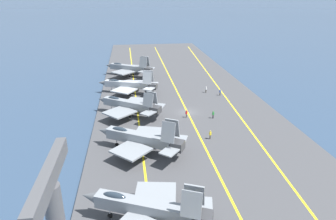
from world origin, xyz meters
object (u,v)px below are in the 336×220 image
(parked_jet_third, at_px, (129,105))
(crew_yellow_vest, at_px, (210,134))
(crew_green_vest, at_px, (213,114))
(crew_red_vest, at_px, (186,113))
(crew_blue_vest, at_px, (220,92))
(parked_jet_nearest, at_px, (147,208))
(parked_jet_fifth, at_px, (129,68))
(crew_white_vest, at_px, (206,89))
(parked_jet_second, at_px, (141,138))
(parked_jet_fourth, at_px, (129,85))

(parked_jet_third, distance_m, crew_yellow_vest, 19.82)
(crew_green_vest, bearing_deg, crew_red_vest, 78.33)
(crew_blue_vest, bearing_deg, crew_yellow_vest, 159.41)
(parked_jet_nearest, xyz_separation_m, parked_jet_fifth, (66.58, 1.49, 0.11))
(crew_red_vest, bearing_deg, crew_blue_vest, -40.55)
(crew_red_vest, bearing_deg, crew_white_vest, -27.48)
(parked_jet_second, height_order, parked_jet_fourth, parked_jet_second)
(parked_jet_second, distance_m, parked_jet_third, 16.30)
(parked_jet_nearest, height_order, parked_jet_third, parked_jet_nearest)
(parked_jet_second, xyz_separation_m, crew_yellow_vest, (2.95, -12.85, -1.57))
(crew_red_vest, distance_m, crew_green_vest, 5.70)
(parked_jet_third, bearing_deg, crew_blue_vest, -65.85)
(crew_green_vest, xyz_separation_m, crew_white_vest, (17.16, -2.74, 0.02))
(parked_jet_second, distance_m, crew_red_vest, 17.04)
(parked_jet_nearest, bearing_deg, parked_jet_third, 2.97)
(parked_jet_nearest, bearing_deg, crew_green_vest, -28.27)
(parked_jet_fourth, xyz_separation_m, parked_jet_fifth, (17.55, -0.27, 0.24))
(parked_jet_nearest, height_order, parked_jet_second, parked_jet_second)
(parked_jet_fourth, bearing_deg, parked_jet_fifth, -0.87)
(crew_white_vest, bearing_deg, parked_jet_third, 122.83)
(parked_jet_fifth, height_order, crew_yellow_vest, parked_jet_fifth)
(crew_red_vest, bearing_deg, parked_jet_nearest, 161.35)
(crew_yellow_vest, bearing_deg, crew_green_vest, -18.41)
(parked_jet_fourth, height_order, crew_blue_vest, parked_jet_fourth)
(parked_jet_third, bearing_deg, parked_jet_fifth, -0.46)
(crew_red_vest, bearing_deg, crew_green_vest, -101.67)
(parked_jet_third, relative_size, parked_jet_fourth, 0.94)
(crew_green_vest, distance_m, crew_yellow_vest, 9.83)
(crew_green_vest, height_order, crew_white_vest, crew_white_vest)
(parked_jet_nearest, distance_m, crew_yellow_vest, 24.24)
(parked_jet_fourth, xyz_separation_m, crew_yellow_vest, (-28.58, -14.66, -1.50))
(crew_yellow_vest, bearing_deg, parked_jet_second, 102.94)
(parked_jet_nearest, distance_m, parked_jet_third, 33.74)
(parked_jet_fourth, xyz_separation_m, crew_red_vest, (-18.10, -12.19, -1.48))
(parked_jet_nearest, height_order, crew_white_vest, parked_jet_nearest)
(parked_jet_nearest, bearing_deg, parked_jet_fourth, 2.05)
(parked_jet_fourth, height_order, parked_jet_fifth, parked_jet_fifth)
(crew_blue_vest, bearing_deg, parked_jet_fifth, 46.33)
(crew_green_vest, height_order, crew_yellow_vest, crew_green_vest)
(crew_yellow_vest, bearing_deg, parked_jet_third, 47.90)
(crew_blue_vest, bearing_deg, parked_jet_second, 140.86)
(parked_jet_fifth, bearing_deg, crew_white_vest, -134.14)
(parked_jet_second, height_order, crew_red_vest, parked_jet_second)
(parked_jet_fourth, distance_m, crew_yellow_vest, 32.16)
(parked_jet_second, distance_m, crew_yellow_vest, 13.27)
(parked_jet_nearest, bearing_deg, parked_jet_second, -0.21)
(parked_jet_nearest, xyz_separation_m, crew_green_vest, (29.78, -16.02, -1.62))
(parked_jet_third, height_order, crew_yellow_vest, parked_jet_third)
(parked_jet_nearest, relative_size, crew_yellow_vest, 9.37)
(crew_yellow_vest, distance_m, crew_blue_vest, 25.46)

